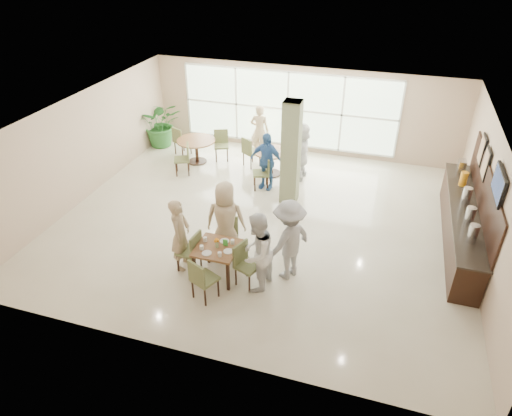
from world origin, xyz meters
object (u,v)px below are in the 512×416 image
(main_table, at_px, (217,251))
(teen_right, at_px, (257,253))
(round_table_right, at_px, (271,157))
(round_table_left, at_px, (196,145))
(buffet_counter, at_px, (462,222))
(teen_far, at_px, (226,220))
(teen_standing, at_px, (289,240))
(adult_a, at_px, (266,161))
(adult_standing, at_px, (260,131))
(adult_b, at_px, (301,151))
(potted_plant, at_px, (161,123))
(teen_left, at_px, (180,234))

(main_table, bearing_deg, teen_right, -6.23)
(main_table, relative_size, round_table_right, 0.82)
(round_table_left, relative_size, buffet_counter, 0.26)
(teen_far, bearing_deg, round_table_right, -99.70)
(round_table_right, xyz_separation_m, teen_standing, (1.62, -4.48, 0.34))
(adult_a, xyz_separation_m, adult_standing, (-0.83, 2.10, 0.01))
(main_table, distance_m, adult_a, 4.09)
(adult_a, bearing_deg, round_table_right, 104.68)
(teen_far, height_order, teen_standing, teen_far)
(teen_standing, height_order, adult_a, teen_standing)
(round_table_right, distance_m, adult_b, 0.93)
(buffet_counter, bearing_deg, potted_plant, 161.96)
(main_table, distance_m, buffet_counter, 5.75)
(round_table_right, bearing_deg, teen_left, -97.66)
(round_table_right, distance_m, teen_standing, 4.78)
(teen_standing, bearing_deg, teen_right, -11.28)
(adult_a, distance_m, adult_standing, 2.25)
(adult_b, bearing_deg, teen_left, -14.32)
(teen_left, height_order, adult_a, adult_a)
(round_table_right, xyz_separation_m, teen_far, (0.11, -4.15, 0.34))
(main_table, bearing_deg, teen_left, 174.25)
(round_table_left, height_order, adult_b, adult_b)
(round_table_left, xyz_separation_m, adult_a, (2.57, -0.97, 0.24))
(main_table, relative_size, round_table_left, 0.72)
(teen_right, xyz_separation_m, adult_standing, (-1.85, 6.27, -0.04))
(potted_plant, distance_m, teen_far, 6.65)
(buffet_counter, relative_size, teen_right, 2.69)
(teen_right, bearing_deg, teen_standing, 146.23)
(main_table, bearing_deg, teen_standing, 18.26)
(round_table_left, bearing_deg, round_table_right, -2.40)
(round_table_left, bearing_deg, teen_standing, -48.21)
(teen_standing, bearing_deg, teen_far, -71.17)
(teen_right, bearing_deg, adult_standing, -154.87)
(teen_standing, height_order, adult_b, teen_standing)
(teen_left, distance_m, teen_far, 1.04)
(teen_left, bearing_deg, buffet_counter, -70.63)
(teen_standing, bearing_deg, round_table_left, -107.02)
(potted_plant, xyz_separation_m, teen_left, (3.48, -5.83, 0.04))
(teen_right, xyz_separation_m, adult_b, (-0.23, 5.05, -0.01))
(buffet_counter, height_order, teen_right, buffet_counter)
(teen_standing, bearing_deg, main_table, -40.56)
(round_table_left, height_order, teen_left, teen_left)
(buffet_counter, height_order, potted_plant, buffet_counter)
(adult_standing, bearing_deg, teen_right, 102.69)
(teen_right, xyz_separation_m, teen_standing, (0.51, 0.56, 0.03))
(teen_right, bearing_deg, adult_a, -157.62)
(adult_b, bearing_deg, teen_standing, 12.52)
(round_table_left, distance_m, adult_a, 2.76)
(teen_standing, height_order, adult_standing, teen_standing)
(round_table_left, distance_m, teen_left, 5.30)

